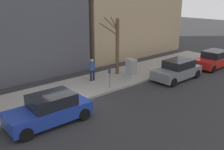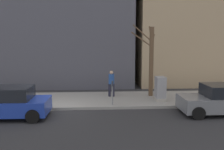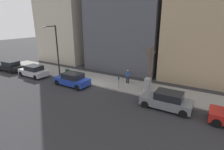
{
  "view_description": "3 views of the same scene",
  "coord_description": "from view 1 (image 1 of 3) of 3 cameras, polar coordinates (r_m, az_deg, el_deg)",
  "views": [
    {
      "loc": [
        -11.86,
        6.98,
        6.21
      ],
      "look_at": [
        0.09,
        -3.25,
        1.2
      ],
      "focal_mm": 40.0,
      "sensor_mm": 36.0,
      "label": 1
    },
    {
      "loc": [
        -13.1,
        -2.49,
        3.76
      ],
      "look_at": [
        1.06,
        -3.34,
        1.75
      ],
      "focal_mm": 40.0,
      "sensor_mm": 36.0,
      "label": 2
    },
    {
      "loc": [
        -15.08,
        -11.78,
        7.23
      ],
      "look_at": [
        1.46,
        -1.88,
        1.19
      ],
      "focal_mm": 28.0,
      "sensor_mm": 36.0,
      "label": 3
    }
  ],
  "objects": [
    {
      "name": "ground_plane",
      "position": [
        15.1,
        -9.25,
        -6.87
      ],
      "size": [
        120.0,
        120.0,
        0.0
      ],
      "primitive_type": "plane",
      "color": "#2B2B2D"
    },
    {
      "name": "sidewalk",
      "position": [
        16.69,
        -12.88,
        -4.37
      ],
      "size": [
        4.0,
        36.0,
        0.15
      ],
      "primitive_type": "cube",
      "color": "gray",
      "rests_on": "ground"
    },
    {
      "name": "parked_car_red",
      "position": [
        24.31,
        22.21,
        3.33
      ],
      "size": [
        1.97,
        4.22,
        1.52
      ],
      "rotation": [
        0.0,
        0.0,
        0.01
      ],
      "color": "red",
      "rests_on": "ground"
    },
    {
      "name": "parked_car_grey",
      "position": [
        19.89,
        14.67,
        1.1
      ],
      "size": [
        1.93,
        4.21,
        1.52
      ],
      "rotation": [
        0.0,
        0.0,
        0.0
      ],
      "color": "slate",
      "rests_on": "ground"
    },
    {
      "name": "parked_car_blue",
      "position": [
        13.07,
        -14.06,
        -7.67
      ],
      "size": [
        1.96,
        4.22,
        1.52
      ],
      "rotation": [
        0.0,
        0.0,
        -0.01
      ],
      "color": "#1E389E",
      "rests_on": "ground"
    },
    {
      "name": "parking_meter",
      "position": [
        16.88,
        -0.59,
        -0.38
      ],
      "size": [
        0.14,
        0.1,
        1.35
      ],
      "color": "slate",
      "rests_on": "sidewalk"
    },
    {
      "name": "utility_box",
      "position": [
        19.41,
        4.4,
        1.58
      ],
      "size": [
        0.83,
        0.61,
        1.43
      ],
      "color": "#A8A399",
      "rests_on": "sidewalk"
    },
    {
      "name": "bare_tree",
      "position": [
        19.75,
        1.11,
        6.84
      ],
      "size": [
        0.91,
        1.57,
        4.57
      ],
      "color": "brown",
      "rests_on": "sidewalk"
    },
    {
      "name": "pedestrian_near_meter",
      "position": [
        18.45,
        -4.56,
        1.48
      ],
      "size": [
        0.36,
        0.4,
        1.66
      ],
      "rotation": [
        0.0,
        0.0,
        1.48
      ],
      "color": "#1E1E2D",
      "rests_on": "sidewalk"
    }
  ]
}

